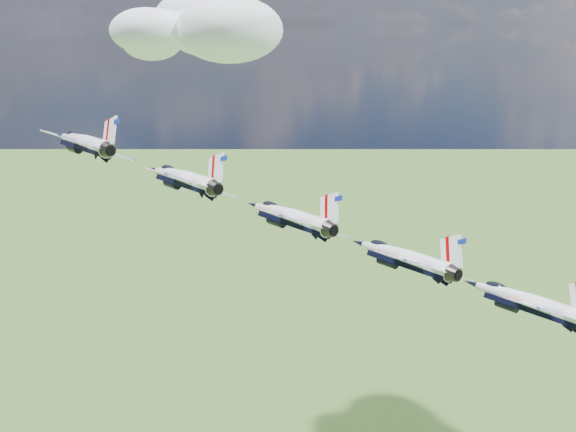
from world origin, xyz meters
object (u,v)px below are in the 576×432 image
jet_0 (83,142)px  jet_1 (182,178)px  jet_3 (402,257)px  jet_2 (288,216)px  jet_4 (523,301)px

jet_0 → jet_1: bearing=-55.8°
jet_0 → jet_3: (24.22, -23.48, -9.34)m
jet_1 → jet_3: 23.34m
jet_1 → jet_3: (16.15, -15.65, -6.23)m
jet_2 → jet_3: 11.67m
jet_1 → jet_4: 35.01m
jet_1 → jet_0: bearing=124.2°
jet_0 → jet_2: size_ratio=1.00×
jet_0 → jet_1: (8.07, -7.83, -3.11)m
jet_0 → jet_4: jet_0 is taller
jet_0 → jet_4: bearing=-55.8°
jet_3 → jet_4: (8.07, -7.83, -3.11)m
jet_1 → jet_4: bearing=-55.8°
jet_1 → jet_3: bearing=-55.8°
jet_0 → jet_1: 11.67m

